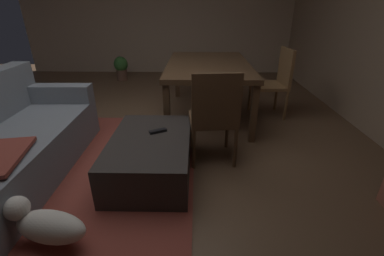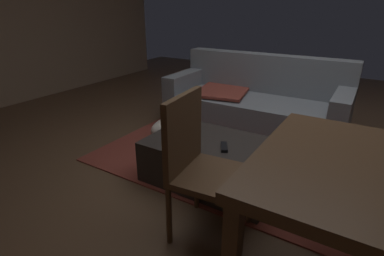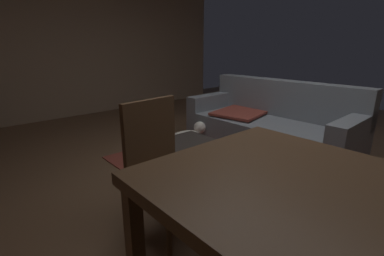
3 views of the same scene
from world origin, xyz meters
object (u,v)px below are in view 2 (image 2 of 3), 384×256
at_px(dining_chair_west, 199,160).
at_px(small_dog, 171,124).
at_px(couch, 256,105).
at_px(ottoman_coffee_table, 213,162).
at_px(tv_remote, 224,147).

xyz_separation_m(dining_chair_west, small_dog, (-1.04, 1.12, -0.35)).
relative_size(couch, small_dog, 3.71).
distance_m(couch, ottoman_coffee_table, 1.29).
height_order(dining_chair_west, small_dog, dining_chair_west).
height_order(couch, dining_chair_west, dining_chair_west).
relative_size(ottoman_coffee_table, dining_chair_west, 1.16).
distance_m(tv_remote, dining_chair_west, 0.55).
bearing_deg(small_dog, dining_chair_west, -47.30).
bearing_deg(tv_remote, dining_chair_west, -109.56).
height_order(ottoman_coffee_table, tv_remote, tv_remote).
height_order(couch, ottoman_coffee_table, couch).
bearing_deg(ottoman_coffee_table, tv_remote, -24.07).
xyz_separation_m(ottoman_coffee_table, tv_remote, (0.12, -0.06, 0.19)).
distance_m(tv_remote, small_dog, 1.15).
xyz_separation_m(tv_remote, small_dog, (-0.96, 0.60, -0.21)).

